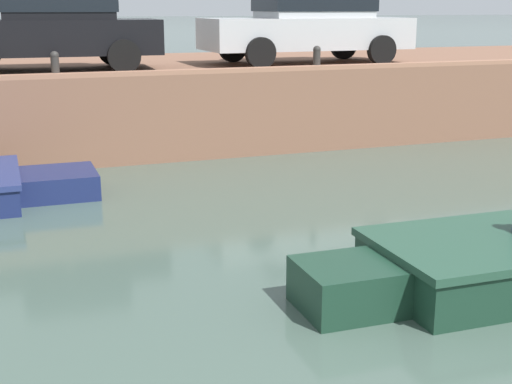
% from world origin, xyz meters
% --- Properties ---
extents(ground_plane, '(400.00, 400.00, 0.00)m').
position_xyz_m(ground_plane, '(0.00, 5.35, 0.00)').
color(ground_plane, '#42564C').
extents(far_quay_wall, '(60.00, 6.00, 1.57)m').
position_xyz_m(far_quay_wall, '(0.00, 13.70, 0.79)').
color(far_quay_wall, brown).
rests_on(far_quay_wall, ground).
extents(far_wall_coping, '(60.00, 0.24, 0.08)m').
position_xyz_m(far_wall_coping, '(0.00, 10.82, 1.61)').
color(far_wall_coping, '#9F6C52').
rests_on(far_wall_coping, far_quay_wall).
extents(car_left_inner_black, '(4.03, 2.08, 1.54)m').
position_xyz_m(car_left_inner_black, '(-0.65, 12.37, 2.42)').
color(car_left_inner_black, black).
rests_on(car_left_inner_black, far_quay_wall).
extents(car_centre_silver, '(4.34, 1.92, 1.54)m').
position_xyz_m(car_centre_silver, '(4.55, 12.38, 2.42)').
color(car_centre_silver, '#B7BABC').
rests_on(car_centre_silver, far_quay_wall).
extents(mooring_bollard_mid, '(0.15, 0.15, 0.45)m').
position_xyz_m(mooring_bollard_mid, '(-0.78, 10.95, 1.81)').
color(mooring_bollard_mid, '#2D2B28').
rests_on(mooring_bollard_mid, far_quay_wall).
extents(mooring_bollard_east, '(0.15, 0.15, 0.45)m').
position_xyz_m(mooring_bollard_east, '(4.09, 10.95, 1.81)').
color(mooring_bollard_east, '#2D2B28').
rests_on(mooring_bollard_east, far_quay_wall).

